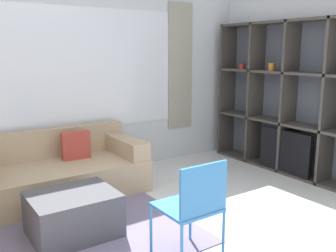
# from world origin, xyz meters

# --- Properties ---
(wall_back) EXTENTS (6.48, 0.11, 2.70)m
(wall_back) POSITION_xyz_m (0.00, 2.90, 1.36)
(wall_back) COLOR silver
(wall_back) RESTS_ON ground_plane
(wall_right) EXTENTS (0.07, 4.06, 2.70)m
(wall_right) POSITION_xyz_m (2.67, 1.43, 1.35)
(wall_right) COLOR silver
(wall_right) RESTS_ON ground_plane
(area_rug) EXTENTS (2.89, 2.02, 0.01)m
(area_rug) POSITION_xyz_m (-1.09, 1.40, 0.01)
(area_rug) COLOR slate
(area_rug) RESTS_ON ground_plane
(shelving_unit) EXTENTS (0.36, 2.50, 2.10)m
(shelving_unit) POSITION_xyz_m (2.50, 1.43, 1.01)
(shelving_unit) COLOR #515660
(shelving_unit) RESTS_ON ground_plane
(couch_main) EXTENTS (1.95, 0.98, 0.74)m
(couch_main) POSITION_xyz_m (-0.50, 2.37, 0.27)
(couch_main) COLOR tan
(couch_main) RESTS_ON ground_plane
(ottoman) EXTENTS (0.77, 0.63, 0.41)m
(ottoman) POSITION_xyz_m (-0.72, 1.28, 0.21)
(ottoman) COLOR #47474C
(ottoman) RESTS_ON ground_plane
(folding_chair) EXTENTS (0.44, 0.46, 0.86)m
(folding_chair) POSITION_xyz_m (-0.09, 0.30, 0.52)
(folding_chair) COLOR #3375B7
(folding_chair) RESTS_ON ground_plane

